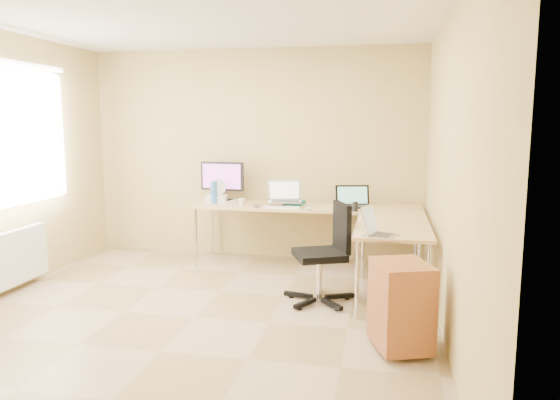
% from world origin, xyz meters
% --- Properties ---
extents(floor, '(4.50, 4.50, 0.00)m').
position_xyz_m(floor, '(0.00, 0.00, 0.00)').
color(floor, tan).
rests_on(floor, ground).
extents(ceiling, '(4.50, 4.50, 0.00)m').
position_xyz_m(ceiling, '(0.00, 0.00, 2.60)').
color(ceiling, white).
rests_on(ceiling, ground).
extents(wall_back, '(4.50, 0.00, 4.50)m').
position_xyz_m(wall_back, '(0.00, 2.25, 1.30)').
color(wall_back, tan).
rests_on(wall_back, ground).
extents(wall_front, '(4.50, 0.00, 4.50)m').
position_xyz_m(wall_front, '(0.00, -2.25, 1.30)').
color(wall_front, tan).
rests_on(wall_front, ground).
extents(wall_right, '(0.00, 4.50, 4.50)m').
position_xyz_m(wall_right, '(2.10, 0.00, 1.30)').
color(wall_right, tan).
rests_on(wall_right, ground).
extents(desk_main, '(2.65, 0.70, 0.73)m').
position_xyz_m(desk_main, '(0.72, 1.85, 0.36)').
color(desk_main, tan).
rests_on(desk_main, ground).
extents(desk_return, '(0.70, 1.30, 0.73)m').
position_xyz_m(desk_return, '(1.70, 0.85, 0.36)').
color(desk_return, tan).
rests_on(desk_return, ground).
extents(monitor, '(0.59, 0.26, 0.49)m').
position_xyz_m(monitor, '(-0.37, 2.05, 0.97)').
color(monitor, black).
rests_on(monitor, desk_main).
extents(book_stack, '(0.24, 0.30, 0.05)m').
position_xyz_m(book_stack, '(0.56, 1.87, 0.75)').
color(book_stack, '#127171').
rests_on(book_stack, desk_main).
extents(laptop_center, '(0.44, 0.37, 0.25)m').
position_xyz_m(laptop_center, '(0.48, 1.76, 0.90)').
color(laptop_center, '#B1B2BF').
rests_on(laptop_center, desk_main).
extents(laptop_black, '(0.45, 0.37, 0.25)m').
position_xyz_m(laptop_black, '(1.27, 1.84, 0.85)').
color(laptop_black, black).
rests_on(laptop_black, desk_main).
extents(keyboard, '(0.41, 0.12, 0.02)m').
position_xyz_m(keyboard, '(0.47, 1.61, 0.74)').
color(keyboard, white).
rests_on(keyboard, desk_main).
extents(mouse, '(0.10, 0.08, 0.03)m').
position_xyz_m(mouse, '(0.79, 1.56, 0.75)').
color(mouse, silver).
rests_on(mouse, desk_main).
extents(mug, '(0.11, 0.11, 0.08)m').
position_xyz_m(mug, '(-0.04, 1.72, 0.77)').
color(mug, white).
rests_on(mug, desk_main).
extents(cd_stack, '(0.15, 0.15, 0.03)m').
position_xyz_m(cd_stack, '(0.18, 1.58, 0.75)').
color(cd_stack, silver).
rests_on(cd_stack, desk_main).
extents(water_bottle, '(0.09, 0.09, 0.27)m').
position_xyz_m(water_bottle, '(-0.40, 1.80, 0.86)').
color(water_bottle, '#2E66AE').
rests_on(water_bottle, desk_main).
extents(papers, '(0.29, 0.38, 0.01)m').
position_xyz_m(papers, '(-0.32, 1.98, 0.73)').
color(papers, white).
rests_on(papers, desk_main).
extents(white_box, '(0.27, 0.21, 0.09)m').
position_xyz_m(white_box, '(-0.40, 1.89, 0.77)').
color(white_box, silver).
rests_on(white_box, desk_main).
extents(desk_fan, '(0.25, 0.25, 0.25)m').
position_xyz_m(desk_fan, '(-0.40, 2.00, 0.86)').
color(desk_fan, silver).
rests_on(desk_fan, desk_main).
extents(black_cup, '(0.08, 0.08, 0.11)m').
position_xyz_m(black_cup, '(1.30, 1.55, 0.78)').
color(black_cup, black).
rests_on(black_cup, desk_main).
extents(laptop_return, '(0.38, 0.34, 0.21)m').
position_xyz_m(laptop_return, '(1.59, 0.30, 0.83)').
color(laptop_return, silver).
rests_on(laptop_return, desk_return).
extents(office_chair, '(0.76, 0.76, 0.96)m').
position_xyz_m(office_chair, '(1.02, 0.62, 0.50)').
color(office_chair, black).
rests_on(office_chair, ground).
extents(cabinet, '(0.51, 0.56, 0.64)m').
position_xyz_m(cabinet, '(1.76, -0.36, 0.36)').
color(cabinet, brown).
rests_on(cabinet, ground).
extents(radiator, '(0.09, 0.80, 0.55)m').
position_xyz_m(radiator, '(-2.03, 0.40, 0.35)').
color(radiator, white).
rests_on(radiator, ground).
extents(window, '(0.10, 1.80, 1.40)m').
position_xyz_m(window, '(-2.05, 0.40, 1.55)').
color(window, white).
rests_on(window, wall_left).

